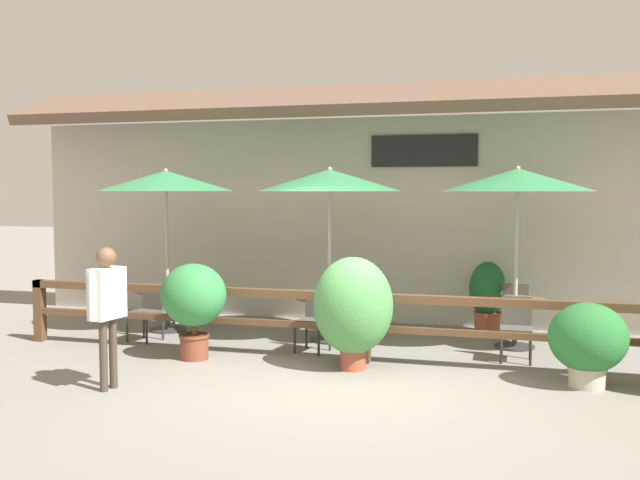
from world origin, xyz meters
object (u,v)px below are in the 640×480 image
Objects in this scene: potted_plant_tall_tropical at (588,340)px; patio_umbrella_middle at (330,181)px; dining_table_near at (168,296)px; potted_plant_broad_leaf at (488,295)px; chair_near_wallside at (186,295)px; patio_umbrella_far at (518,180)px; pedestrian at (107,299)px; potted_plant_entrance_palm at (353,307)px; chair_near_streetside at (148,309)px; chair_far_wallside at (516,306)px; dining_table_far at (515,309)px; patio_umbrella_near at (166,181)px; chair_middle_wallside at (342,302)px; dining_table_middle at (329,304)px; chair_far_streetside at (516,325)px; potted_plant_small_flowering at (194,299)px; chair_middle_streetside at (314,318)px.

patio_umbrella_middle is at bearing 154.87° from potted_plant_tall_tropical.
potted_plant_broad_leaf reaches higher than dining_table_near.
patio_umbrella_far is at bearing 164.30° from chair_near_wallside.
pedestrian is at bearing -141.88° from patio_umbrella_far.
patio_umbrella_middle is (2.79, -0.04, 1.91)m from dining_table_near.
potted_plant_tall_tropical is 5.67m from pedestrian.
chair_near_streetside is at bearing 165.57° from potted_plant_entrance_palm.
potted_plant_tall_tropical is at bearing -25.13° from patio_umbrella_middle.
potted_plant_broad_leaf is at bearing -17.45° from chair_far_wallside.
patio_umbrella_near is at bearing -177.54° from dining_table_far.
patio_umbrella_near is 5.88m from dining_table_far.
potted_plant_broad_leaf is (2.30, 0.55, 0.13)m from chair_middle_wallside.
potted_plant_broad_leaf is at bearing 113.26° from potted_plant_tall_tropical.
patio_umbrella_near is at bearing 82.62° from chair_near_wallside.
dining_table_middle is at bearing 153.78° from chair_near_wallside.
patio_umbrella_near is at bearing 179.17° from patio_umbrella_middle.
dining_table_middle is at bearing -0.83° from dining_table_near.
chair_far_streetside is (5.52, 0.18, 0.00)m from chair_near_streetside.
potted_plant_broad_leaf is (5.15, 0.48, 0.13)m from chair_near_wallside.
chair_far_wallside is 0.74× the size of potted_plant_broad_leaf.
chair_near_streetside is at bearing 142.88° from potted_plant_small_flowering.
chair_middle_streetside is 3.17m from pedestrian.
dining_table_middle is 1.00× the size of dining_table_far.
chair_near_streetside is 0.86× the size of potted_plant_tall_tropical.
dining_table_middle is at bearing 26.24° from chair_far_wallside.
chair_middle_streetside is 2.83m from chair_far_streetside.
dining_table_middle is (2.79, -0.04, -1.91)m from patio_umbrella_near.
potted_plant_broad_leaf is at bearing 104.25° from chair_far_streetside.
pedestrian reaches higher than chair_middle_streetside.
potted_plant_entrance_palm is 1.46× the size of potted_plant_tall_tropical.
patio_umbrella_far is 1.60× the size of pedestrian.
potted_plant_small_flowering reaches higher than chair_middle_wallside.
patio_umbrella_middle is at bearing 47.93° from potted_plant_small_flowering.
dining_table_middle and dining_table_far have the same top height.
patio_umbrella_near is 2.52× the size of dining_table_far.
potted_plant_entrance_palm is (3.47, -0.89, 0.33)m from chair_near_streetside.
potted_plant_broad_leaf is (-0.45, 0.18, 0.13)m from chair_far_wallside.
chair_far_streetside is 2.33m from potted_plant_entrance_palm.
potted_plant_tall_tropical reaches higher than chair_near_wallside.
potted_plant_entrance_palm is at bearing 135.53° from chair_near_wallside.
chair_middle_streetside is (2.76, -0.78, -0.08)m from dining_table_near.
dining_table_far is at bearing 21.32° from chair_near_streetside.
potted_plant_broad_leaf is (-0.44, 1.01, -1.85)m from patio_umbrella_far.
chair_near_wallside is 1.00× the size of chair_middle_wallside.
pedestrian is (0.99, -3.34, -1.40)m from patio_umbrella_near.
chair_middle_streetside is at bearing -175.96° from chair_far_streetside.
chair_far_streetside is 1.41m from potted_plant_tall_tropical.
patio_umbrella_middle reaches higher than potted_plant_broad_leaf.
chair_middle_streetside reaches higher than dining_table_middle.
dining_table_near is 0.77m from chair_near_wallside.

